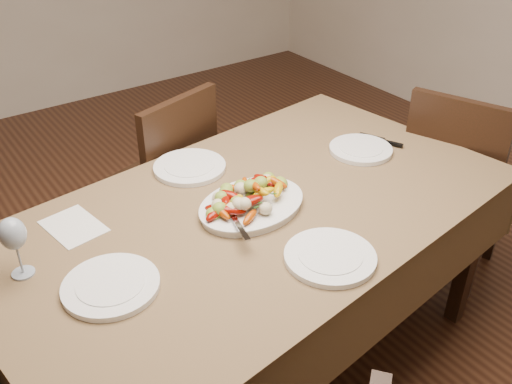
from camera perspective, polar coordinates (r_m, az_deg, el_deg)
The scene contains 14 objects.
floor at distance 2.51m, azimuth 0.93°, elevation -14.87°, with size 6.00×6.00×0.00m, color #371D10.
dining_table at distance 2.18m, azimuth -0.00°, elevation -9.87°, with size 1.84×1.04×0.76m, color brown.
chair_far at distance 2.65m, azimuth -10.10°, elevation 0.66°, with size 0.42×0.42×0.95m, color black, non-canonical shape.
chair_right at distance 2.80m, azimuth 19.54°, elevation 0.94°, with size 0.42×0.42×0.95m, color black, non-canonical shape.
serving_platter at distance 1.93m, azimuth -0.43°, elevation -1.45°, with size 0.38×0.28×0.02m, color white.
roasted_vegetables at distance 1.90m, azimuth -0.44°, elevation -0.02°, with size 0.31×0.21×0.09m, color #710A02, non-canonical shape.
serving_spoon at distance 1.85m, azimuth -1.13°, elevation -1.73°, with size 0.28×0.06×0.03m, color #9EA0A8, non-canonical shape.
plate_left at distance 1.66m, azimuth -14.30°, elevation -9.10°, with size 0.27×0.27×0.02m, color white.
plate_right at distance 2.33m, azimuth 10.42°, elevation 4.19°, with size 0.25×0.25×0.02m, color white.
plate_far at distance 2.18m, azimuth -6.65°, elevation 2.47°, with size 0.27×0.27×0.02m, color white.
plate_near at distance 1.73m, azimuth 7.41°, elevation -6.47°, with size 0.28×0.28×0.02m, color white.
wine_glass at distance 1.74m, azimuth -22.89°, elevation -4.97°, with size 0.08×0.08×0.20m, color #8C99A5, non-canonical shape.
menu_card at distance 1.94m, azimuth -17.78°, elevation -3.28°, with size 0.15×0.21×0.00m, color silver.
table_knife at distance 2.42m, azimuth 12.58°, elevation 5.02°, with size 0.02×0.20×0.01m, color #9EA0A8, non-canonical shape.
Camera 1 is at (-1.03, -1.37, 1.84)m, focal length 40.00 mm.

